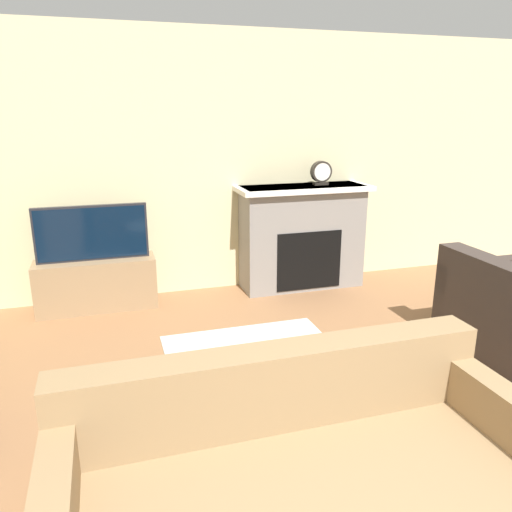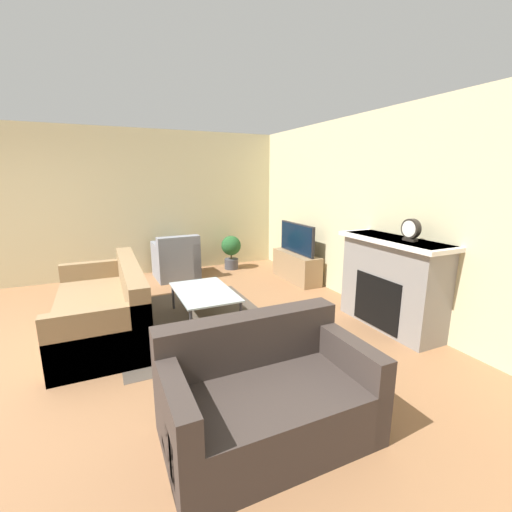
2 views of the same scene
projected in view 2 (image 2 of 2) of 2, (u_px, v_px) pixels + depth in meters
name	position (u px, v px, depth m)	size (l,w,h in m)	color
wall_back	(356.00, 211.00, 5.04)	(8.57, 0.06, 2.70)	beige
wall_left	(162.00, 203.00, 6.59)	(0.06, 7.59, 2.70)	beige
area_rug	(194.00, 320.00, 4.50)	(2.31, 1.90, 0.00)	#4C4238
fireplace	(392.00, 281.00, 4.20)	(1.44, 0.51, 1.13)	gray
tv_stand	(296.00, 267.00, 6.20)	(1.14, 0.36, 0.51)	#997A56
tv	(297.00, 238.00, 6.08)	(1.05, 0.06, 0.54)	#232328
couch_sectional	(105.00, 309.00, 4.12)	(2.11, 0.96, 0.82)	#8C704C
couch_loveseat	(266.00, 397.00, 2.46)	(0.87, 1.46, 0.82)	#3D332D
armchair_by_window	(176.00, 262.00, 6.32)	(0.79, 0.77, 0.82)	gray
coffee_table	(204.00, 293.00, 4.49)	(1.11, 0.70, 0.38)	#333338
potted_plant	(231.00, 249.00, 6.93)	(0.40, 0.40, 0.68)	#47474C
mantel_clock	(411.00, 230.00, 3.87)	(0.23, 0.07, 0.26)	#28231E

